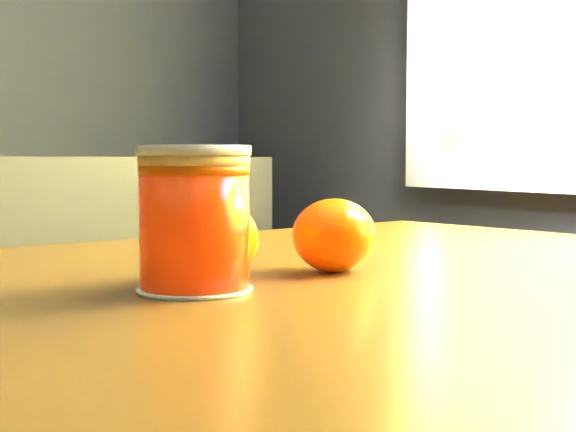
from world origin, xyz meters
name	(u,v)px	position (x,y,z in m)	size (l,w,h in m)	color
table	(279,417)	(1.03, 0.01, 0.70)	(1.20, 0.95, 0.80)	brown
juice_glass	(195,220)	(0.96, 0.00, 0.85)	(0.08, 0.08, 0.10)	#FF3005
orange_front	(334,235)	(1.09, 0.04, 0.83)	(0.07, 0.07, 0.06)	#FF5F05
orange_back	(212,240)	(0.99, 0.04, 0.83)	(0.07, 0.07, 0.06)	#FF5F05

